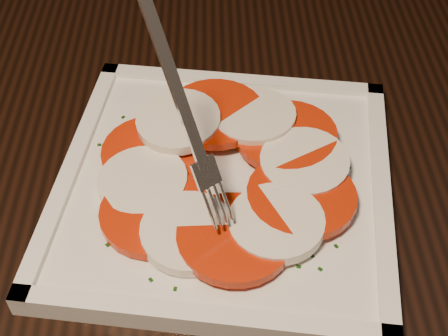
{
  "coord_description": "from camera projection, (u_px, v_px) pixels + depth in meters",
  "views": [
    {
      "loc": [
        -0.23,
        -0.29,
        1.17
      ],
      "look_at": [
        -0.17,
        0.07,
        0.78
      ],
      "focal_mm": 50.0,
      "sensor_mm": 36.0,
      "label": 1
    }
  ],
  "objects": [
    {
      "name": "table",
      "position": [
        145.0,
        254.0,
        0.63
      ],
      "size": [
        1.29,
        0.94,
        0.75
      ],
      "rotation": [
        0.0,
        0.0,
        -0.12
      ],
      "color": "black",
      "rests_on": "ground"
    },
    {
      "name": "fork",
      "position": [
        177.0,
        107.0,
        0.46
      ],
      "size": [
        0.08,
        0.1,
        0.16
      ],
      "primitive_type": null,
      "rotation": [
        0.0,
        0.0,
        0.5
      ],
      "color": "white",
      "rests_on": "caprese_salad"
    },
    {
      "name": "caprese_salad",
      "position": [
        224.0,
        171.0,
        0.54
      ],
      "size": [
        0.23,
        0.23,
        0.03
      ],
      "color": "red",
      "rests_on": "plate"
    },
    {
      "name": "plate",
      "position": [
        224.0,
        185.0,
        0.56
      ],
      "size": [
        0.36,
        0.36,
        0.01
      ],
      "primitive_type": "cube",
      "rotation": [
        0.0,
        0.0,
        -0.27
      ],
      "color": "white",
      "rests_on": "table"
    }
  ]
}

